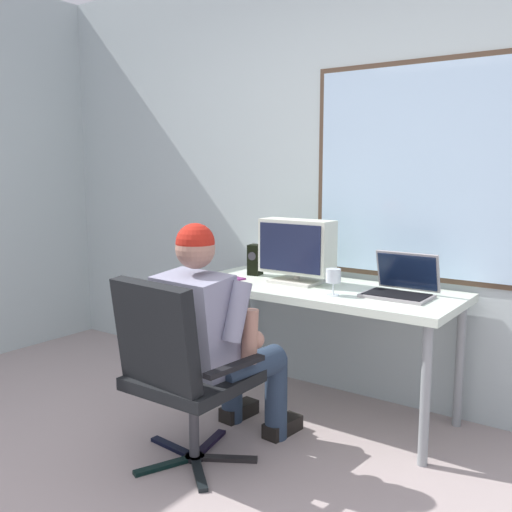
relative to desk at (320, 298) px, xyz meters
The scene contains 9 objects.
wall_rear 0.80m from the desk, 80.78° to the left, with size 5.27×0.08×2.76m.
desk is the anchor object (origin of this frame).
office_chair 1.01m from the desk, 102.52° to the right, with size 0.63×0.62×0.93m.
person_seated 0.75m from the desk, 105.28° to the right, with size 0.55×0.77×1.17m.
crt_monitor 0.33m from the desk, behind, with size 0.45×0.23×0.38m.
laptop 0.49m from the desk, ahead, with size 0.35×0.30×0.23m.
wine_glass 0.29m from the desk, 44.29° to the right, with size 0.08×0.08×0.14m.
desk_speaker 0.56m from the desk, behind, with size 0.09×0.10×0.20m.
cd_case 0.58m from the desk, 167.42° to the right, with size 0.16×0.15×0.01m.
Camera 1 is at (1.57, -1.20, 1.42)m, focal length 40.86 mm.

